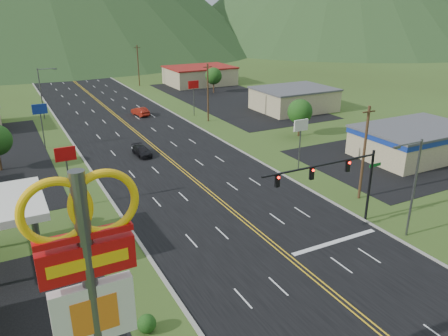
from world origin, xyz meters
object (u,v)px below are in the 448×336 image
streetlight_west (42,90)px  car_dark_mid (142,151)px  pylon_sign (90,284)px  streetlight_east (412,182)px  traffic_signal (338,175)px  car_red_far (140,112)px

streetlight_west → car_dark_mid: streetlight_west is taller
pylon_sign → car_dark_mid: pylon_sign is taller
streetlight_east → streetlight_west: size_ratio=1.00×
pylon_sign → traffic_signal: (23.48, 12.00, -3.97)m
pylon_sign → streetlight_east: pylon_sign is taller
car_red_far → car_dark_mid: bearing=63.4°
streetlight_east → car_dark_mid: 35.33m
streetlight_west → streetlight_east: bearing=-69.1°
streetlight_east → streetlight_west: bearing=110.9°
car_dark_mid → car_red_far: (6.77, 22.23, 0.15)m
streetlight_east → car_red_far: streetlight_east is taller
car_red_far → traffic_signal: bearing=83.1°
pylon_sign → car_red_far: size_ratio=3.01×
traffic_signal → car_red_far: 50.66m
streetlight_east → streetlight_west: same height
streetlight_east → car_dark_mid: streetlight_east is taller
streetlight_east → car_red_far: bearing=97.5°
traffic_signal → streetlight_west: (-18.16, 56.00, -0.15)m
traffic_signal → car_red_far: size_ratio=2.82×
traffic_signal → car_dark_mid: 30.00m
traffic_signal → car_red_far: (-2.43, 50.39, -4.56)m
traffic_signal → streetlight_east: bearing=-40.4°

